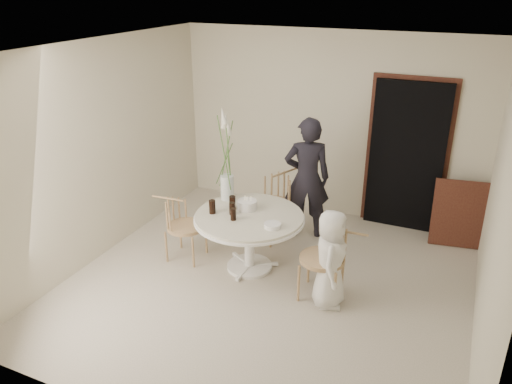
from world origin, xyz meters
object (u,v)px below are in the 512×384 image
at_px(chair_far, 278,195).
at_px(flower_vase, 227,168).
at_px(boy, 330,259).
at_px(table, 249,223).
at_px(birthday_cake, 247,205).
at_px(chair_right, 334,253).
at_px(girl, 307,178).
at_px(chair_left, 177,219).

relative_size(chair_far, flower_vase, 0.76).
distance_m(boy, flower_vase, 1.78).
relative_size(table, chair_far, 1.46).
xyz_separation_m(table, chair_far, (-0.02, 0.97, -0.03)).
xyz_separation_m(chair_far, birthday_cake, (-0.07, -0.83, 0.20)).
distance_m(chair_right, birthday_cake, 1.26).
distance_m(girl, boy, 1.65).
relative_size(table, birthday_cake, 5.61).
xyz_separation_m(birthday_cake, flower_vase, (-0.36, 0.18, 0.36)).
bearing_deg(table, birthday_cake, 123.68).
bearing_deg(table, boy, -16.04).
relative_size(chair_far, chair_left, 1.12).
height_order(chair_far, chair_right, chair_far).
height_order(chair_far, flower_vase, flower_vase).
bearing_deg(girl, chair_right, 98.19).
xyz_separation_m(chair_far, boy, (1.12, -1.29, -0.03)).
bearing_deg(chair_right, table, -102.74).
height_order(chair_far, birthday_cake, chair_far).
height_order(chair_left, girl, girl).
xyz_separation_m(boy, flower_vase, (-1.55, 0.63, 0.59)).
bearing_deg(girl, chair_left, 21.42).
distance_m(chair_left, boy, 2.07).
xyz_separation_m(chair_far, flower_vase, (-0.43, -0.66, 0.56)).
relative_size(chair_right, girl, 0.52).
bearing_deg(chair_far, boy, -26.02).
bearing_deg(table, girl, 72.99).
distance_m(chair_right, flower_vase, 1.74).
height_order(chair_left, birthday_cake, birthday_cake).
distance_m(birthday_cake, flower_vase, 0.54).
bearing_deg(girl, birthday_cake, 44.22).
bearing_deg(birthday_cake, flower_vase, 153.83).
bearing_deg(boy, chair_far, 28.66).
height_order(table, chair_right, chair_right).
bearing_deg(birthday_cake, girl, 66.14).
xyz_separation_m(chair_far, chair_right, (1.12, -1.17, -0.02)).
bearing_deg(girl, chair_far, -0.02).
bearing_deg(flower_vase, chair_left, -140.08).
distance_m(chair_far, birthday_cake, 0.86).
height_order(table, birthday_cake, birthday_cake).
bearing_deg(birthday_cake, boy, -20.83).
xyz_separation_m(table, chair_left, (-0.96, -0.11, -0.09)).
distance_m(chair_right, boy, 0.12).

